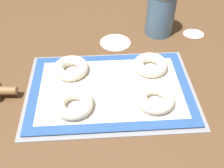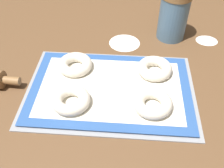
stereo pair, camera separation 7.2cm
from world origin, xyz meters
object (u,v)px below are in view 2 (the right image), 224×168
Objects in this scene: bagel_front_left at (71,100)px; bagel_back_right at (155,69)px; bagel_front_right at (153,103)px; flour_canister at (173,16)px; baking_tray at (112,90)px; bagel_back_left at (75,65)px.

bagel_front_left is 1.00× the size of bagel_back_right.
flour_canister is at bearing 77.77° from bagel_front_right.
bagel_back_left is at bearing 147.30° from baking_tray.
bagel_back_left is (-0.01, 0.14, 0.00)m from bagel_front_left.
bagel_front_right is at bearing 1.27° from bagel_front_left.
bagel_front_left is (-0.10, -0.07, 0.02)m from baking_tray.
bagel_front_left is at bearing -178.73° from bagel_front_right.
bagel_front_right and bagel_back_right have the same top height.
flour_canister is at bearing 34.79° from bagel_back_left.
bagel_back_right is at bearing 31.69° from baking_tray.
bagel_front_right is 0.62× the size of flour_canister.
bagel_back_left and bagel_back_right have the same top height.
flour_canister is (0.19, 0.29, 0.08)m from baking_tray.
bagel_front_left is 1.00× the size of bagel_back_left.
baking_tray is at bearing 33.38° from bagel_front_left.
bagel_front_right is 0.27m from bagel_back_left.
flour_canister reaches higher than bagel_back_left.
bagel_front_right is at bearing -29.75° from baking_tray.
bagel_front_right is (0.11, -0.06, 0.02)m from baking_tray.
bagel_back_right is at bearing 32.48° from bagel_front_left.
bagel_back_right is 0.62× the size of flour_canister.
bagel_back_right is (0.12, 0.08, 0.02)m from baking_tray.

